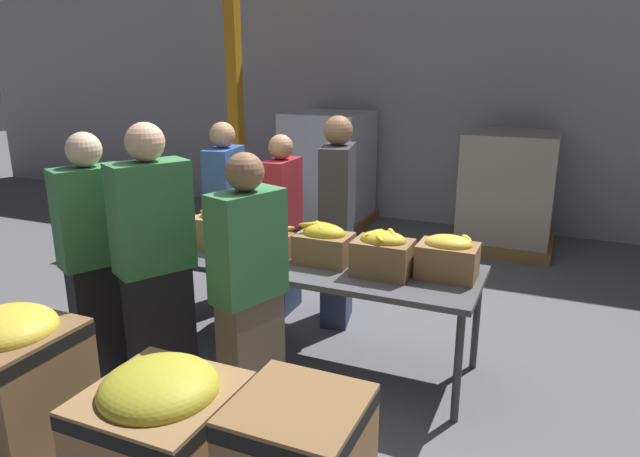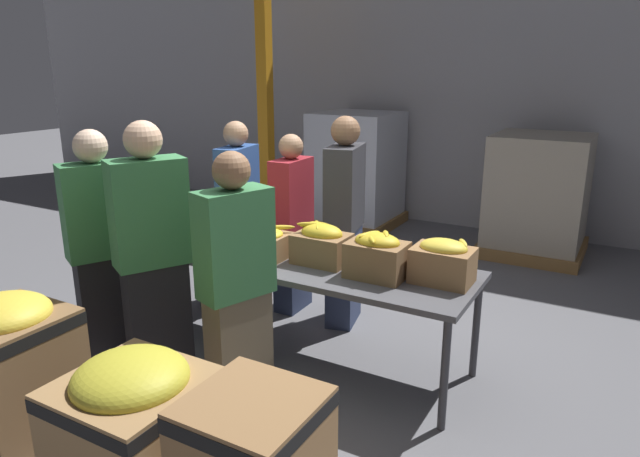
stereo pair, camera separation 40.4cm
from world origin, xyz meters
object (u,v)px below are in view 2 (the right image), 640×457
at_px(sorting_table, 297,265).
at_px(banana_box_4, 377,255).
at_px(banana_box_0, 187,221).
at_px(volunteer_1, 102,251).
at_px(donation_bin_0, 11,364).
at_px(pallet_stack_0, 356,171).
at_px(banana_box_5, 443,261).
at_px(volunteer_3, 153,258).
at_px(banana_box_1, 227,223).
at_px(volunteer_2, 239,214).
at_px(volunteer_0, 344,224).
at_px(banana_box_3, 322,244).
at_px(donation_bin_1, 135,424).
at_px(support_pillar, 265,71).
at_px(volunteer_5, 237,289).
at_px(banana_box_2, 261,242).
at_px(pallet_stack_1, 537,196).
at_px(volunteer_4, 292,225).

height_order(sorting_table, banana_box_4, banana_box_4).
bearing_deg(banana_box_4, banana_box_0, 175.78).
relative_size(banana_box_0, volunteer_1, 0.22).
distance_m(volunteer_1, donation_bin_0, 0.99).
bearing_deg(sorting_table, banana_box_4, -4.99).
bearing_deg(sorting_table, pallet_stack_0, 109.28).
xyz_separation_m(banana_box_5, volunteer_3, (-1.68, -0.80, -0.03)).
bearing_deg(banana_box_1, banana_box_5, 0.98).
distance_m(banana_box_1, volunteer_2, 0.72).
xyz_separation_m(volunteer_0, volunteer_1, (-1.18, -1.40, -0.02)).
bearing_deg(banana_box_3, banana_box_5, 3.91).
xyz_separation_m(banana_box_1, donation_bin_1, (0.71, -1.64, -0.52)).
bearing_deg(donation_bin_1, banana_box_3, 85.18).
bearing_deg(support_pillar, volunteer_5, -57.70).
bearing_deg(banana_box_4, banana_box_2, -177.17).
xyz_separation_m(banana_box_1, volunteer_1, (-0.51, -0.75, -0.09)).
distance_m(banana_box_5, volunteer_3, 1.86).
bearing_deg(pallet_stack_1, banana_box_1, -117.57).
xyz_separation_m(volunteer_2, support_pillar, (-1.30, 2.31, 1.19)).
height_order(banana_box_5, volunteer_1, volunteer_1).
bearing_deg(pallet_stack_1, volunteer_0, -111.69).
bearing_deg(volunteer_2, volunteer_4, 86.99).
bearing_deg(donation_bin_1, volunteer_1, 143.91).
bearing_deg(volunteer_1, pallet_stack_1, -2.06).
distance_m(banana_box_1, volunteer_1, 0.91).
relative_size(volunteer_3, support_pillar, 0.44).
distance_m(banana_box_0, donation_bin_0, 1.73).
height_order(banana_box_5, pallet_stack_1, pallet_stack_1).
relative_size(banana_box_1, banana_box_4, 1.00).
height_order(banana_box_2, banana_box_4, banana_box_4).
bearing_deg(sorting_table, volunteer_2, 146.98).
distance_m(volunteer_4, pallet_stack_0, 2.81).
bearing_deg(banana_box_2, volunteer_3, -122.65).
bearing_deg(banana_box_1, banana_box_4, -4.11).
xyz_separation_m(sorting_table, banana_box_5, (1.04, 0.07, 0.19)).
height_order(sorting_table, volunteer_5, volunteer_5).
bearing_deg(support_pillar, volunteer_1, -72.67).
bearing_deg(banana_box_5, donation_bin_0, -139.47).
bearing_deg(banana_box_1, volunteer_3, -89.79).
relative_size(banana_box_2, volunteer_4, 0.25).
xyz_separation_m(banana_box_5, volunteer_2, (-2.04, 0.59, -0.10)).
height_order(volunteer_1, donation_bin_0, volunteer_1).
bearing_deg(banana_box_4, donation_bin_1, -110.52).
xyz_separation_m(donation_bin_1, support_pillar, (-2.36, 4.57, 1.60)).
xyz_separation_m(banana_box_3, support_pillar, (-2.50, 2.95, 1.10)).
distance_m(banana_box_5, volunteer_4, 1.66).
bearing_deg(banana_box_5, volunteer_4, 157.07).
bearing_deg(donation_bin_0, volunteer_0, 67.72).
bearing_deg(volunteer_0, banana_box_5, 45.96).
relative_size(banana_box_3, support_pillar, 0.09).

